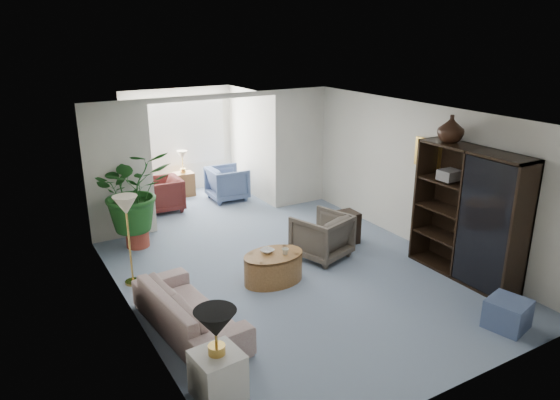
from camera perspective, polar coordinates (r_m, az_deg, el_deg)
floor at (r=8.08m, az=2.18°, el=-8.60°), size 6.00×6.00×0.00m
sunroom_floor at (r=11.47m, az=-8.88°, el=-0.40°), size 2.60×2.60×0.00m
back_pier_left at (r=9.57m, az=-17.37°, el=2.97°), size 1.20×0.12×2.50m
back_pier_right at (r=11.01m, az=2.22°, el=5.78°), size 1.20×0.12×2.50m
back_header at (r=9.92m, az=-7.17°, el=11.28°), size 2.60×0.12×0.10m
window_pane at (r=12.09m, az=-11.14°, el=7.34°), size 2.20×0.02×1.50m
window_blinds at (r=12.07m, az=-11.09°, el=7.31°), size 2.20×0.02×1.50m
framed_picture at (r=8.92m, az=16.18°, el=4.97°), size 0.04×0.50×0.40m
sofa at (r=6.78m, az=-10.03°, el=-11.84°), size 0.95×2.02×0.57m
end_table at (r=5.68m, az=-6.89°, el=-18.67°), size 0.52×0.52×0.52m
table_lamp at (r=5.33m, az=-7.14°, el=-13.43°), size 0.44×0.44×0.30m
floor_lamp at (r=7.75m, az=-16.72°, el=-0.58°), size 0.36×0.36×0.28m
coffee_table at (r=7.88m, az=-0.74°, el=-7.48°), size 1.19×1.19×0.45m
coffee_bowl at (r=7.83m, az=-1.43°, el=-5.64°), size 0.25×0.25×0.05m
coffee_cup at (r=7.76m, az=0.59°, el=-5.71°), size 0.13×0.13×0.10m
wingback_chair at (r=8.65m, az=4.64°, el=-3.99°), size 1.02×1.04×0.76m
side_table_dark at (r=9.29m, az=7.12°, el=-3.06°), size 0.49×0.40×0.57m
entertainment_cabinet at (r=8.25m, az=20.10°, el=-1.51°), size 0.49×1.82×2.03m
cabinet_urn at (r=8.25m, az=18.39°, el=7.49°), size 0.40×0.40×0.41m
ottoman at (r=7.38m, az=23.85°, el=-11.44°), size 0.58×0.58×0.38m
plant_pot at (r=9.45m, az=-15.47°, el=-4.04°), size 0.40×0.40×0.32m
house_plant at (r=9.16m, az=-15.94°, el=1.03°), size 1.29×1.12×1.43m
sunroom_chair_blue at (r=11.58m, az=-5.84°, el=1.85°), size 0.85×0.83×0.74m
sunroom_chair_maroon at (r=11.07m, az=-12.89°, el=0.60°), size 0.82×0.79×0.71m
sunroom_table at (r=12.00m, az=-10.58°, el=1.73°), size 0.46×0.36×0.54m
shelf_clutter at (r=8.06m, az=20.55°, el=0.79°), size 0.30×1.13×0.61m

